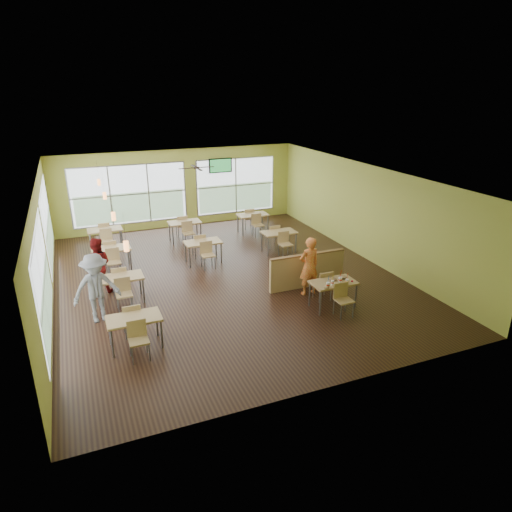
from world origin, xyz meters
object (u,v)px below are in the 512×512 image
(half_wall_divider, at_px, (307,270))
(main_table, at_px, (333,286))
(man_plaid, at_px, (309,266))
(food_basket, at_px, (342,277))

(half_wall_divider, bearing_deg, main_table, -90.00)
(man_plaid, distance_m, food_basket, 1.04)
(man_plaid, bearing_deg, food_basket, 116.14)
(main_table, bearing_deg, man_plaid, 101.56)
(man_plaid, bearing_deg, half_wall_divider, -119.54)
(food_basket, bearing_deg, main_table, -162.33)
(main_table, relative_size, food_basket, 6.48)
(half_wall_divider, relative_size, man_plaid, 1.41)
(man_plaid, height_order, food_basket, man_plaid)
(half_wall_divider, distance_m, man_plaid, 0.60)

